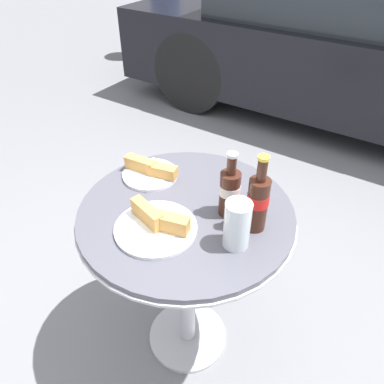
% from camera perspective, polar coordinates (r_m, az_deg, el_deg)
% --- Properties ---
extents(ground_plane, '(30.00, 30.00, 0.00)m').
position_cam_1_polar(ground_plane, '(1.84, -0.66, -21.15)').
color(ground_plane, slate).
extents(bistro_table, '(0.73, 0.73, 0.77)m').
position_cam_1_polar(bistro_table, '(1.35, -0.85, -7.65)').
color(bistro_table, '#B7B7BC').
rests_on(bistro_table, ground_plane).
extents(cola_bottle_left, '(0.07, 0.07, 0.26)m').
position_cam_1_polar(cola_bottle_left, '(1.13, 9.98, -1.40)').
color(cola_bottle_left, '#3D1E14').
rests_on(cola_bottle_left, bistro_table).
extents(cola_bottle_right, '(0.07, 0.07, 0.23)m').
position_cam_1_polar(cola_bottle_right, '(1.18, 5.76, 0.18)').
color(cola_bottle_right, '#3D1E14').
rests_on(cola_bottle_right, bistro_table).
extents(drinking_glass, '(0.08, 0.08, 0.16)m').
position_cam_1_polar(drinking_glass, '(1.09, 6.86, -5.22)').
color(drinking_glass, black).
rests_on(drinking_glass, bistro_table).
extents(lunch_plate_near, '(0.21, 0.20, 0.06)m').
position_cam_1_polar(lunch_plate_near, '(1.40, -6.34, 3.15)').
color(lunch_plate_near, white).
rests_on(lunch_plate_near, bistro_table).
extents(lunch_plate_far, '(0.26, 0.26, 0.07)m').
position_cam_1_polar(lunch_plate_far, '(1.17, -5.38, -4.92)').
color(lunch_plate_far, white).
rests_on(lunch_plate_far, bistro_table).
extents(parked_car, '(3.96, 1.72, 1.28)m').
position_cam_1_polar(parked_car, '(3.72, 23.82, 20.07)').
color(parked_car, black).
rests_on(parked_car, ground_plane).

